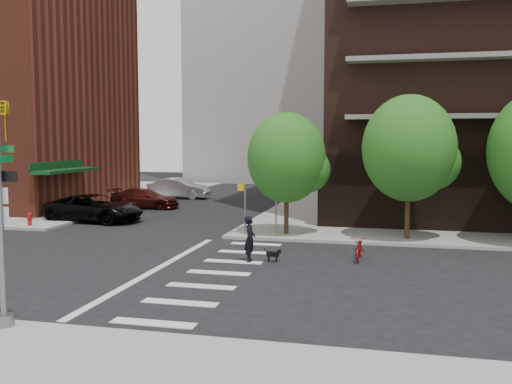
# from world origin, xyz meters

# --- Properties ---
(ground) EXTENTS (120.00, 120.00, 0.00)m
(ground) POSITION_xyz_m (0.00, 0.00, 0.00)
(ground) COLOR black
(ground) RESTS_ON ground
(sidewalk_nw) EXTENTS (31.00, 33.00, 0.15)m
(sidewalk_nw) POSITION_xyz_m (-24.50, 23.50, 0.07)
(sidewalk_nw) COLOR gray
(sidewalk_nw) RESTS_ON ground
(crosswalk) EXTENTS (3.85, 13.00, 0.01)m
(crosswalk) POSITION_xyz_m (2.21, -0.00, 0.01)
(crosswalk) COLOR silver
(crosswalk) RESTS_ON ground
(tree_a) EXTENTS (4.00, 4.00, 5.90)m
(tree_a) POSITION_xyz_m (4.00, 8.50, 4.04)
(tree_a) COLOR #301E11
(tree_a) RESTS_ON sidewalk_ne
(tree_b) EXTENTS (4.50, 4.50, 6.65)m
(tree_b) POSITION_xyz_m (10.00, 8.50, 4.54)
(tree_b) COLOR #301E11
(tree_b) RESTS_ON sidewalk_ne
(traffic_signal) EXTENTS (0.90, 0.75, 6.00)m
(traffic_signal) POSITION_xyz_m (-0.47, -7.49, 2.70)
(traffic_signal) COLOR slate
(traffic_signal) RESTS_ON sidewalk_s
(pedestrian_signal) EXTENTS (2.18, 0.67, 2.60)m
(pedestrian_signal) POSITION_xyz_m (2.32, 7.92, 1.85)
(pedestrian_signal) COLOR slate
(pedestrian_signal) RESTS_ON sidewalk_ne
(fire_hydrant) EXTENTS (0.24, 0.24, 0.73)m
(fire_hydrant) POSITION_xyz_m (-10.50, 7.80, 0.55)
(fire_hydrant) COLOR #A50C0C
(fire_hydrant) RESTS_ON sidewalk_nw
(parked_car_black) EXTENTS (3.18, 6.14, 1.65)m
(parked_car_black) POSITION_xyz_m (-8.20, 10.90, 0.83)
(parked_car_black) COLOR black
(parked_car_black) RESTS_ON ground
(parked_car_maroon) EXTENTS (2.19, 5.01, 1.43)m
(parked_car_maroon) POSITION_xyz_m (-8.08, 17.82, 0.72)
(parked_car_maroon) COLOR #471410
(parked_car_maroon) RESTS_ON ground
(parked_car_silver) EXTENTS (1.89, 5.20, 1.70)m
(parked_car_silver) POSITION_xyz_m (-8.20, 24.84, 0.85)
(parked_car_silver) COLOR silver
(parked_car_silver) RESTS_ON ground
(scooter) EXTENTS (0.70, 1.93, 1.01)m
(scooter) POSITION_xyz_m (7.99, 3.58, 0.50)
(scooter) COLOR maroon
(scooter) RESTS_ON ground
(dog_walker) EXTENTS (0.73, 0.51, 1.88)m
(dog_walker) POSITION_xyz_m (3.66, 2.19, 0.94)
(dog_walker) COLOR black
(dog_walker) RESTS_ON ground
(dog) EXTENTS (0.60, 0.18, 0.51)m
(dog) POSITION_xyz_m (4.60, 2.39, 0.32)
(dog) COLOR black
(dog) RESTS_ON ground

